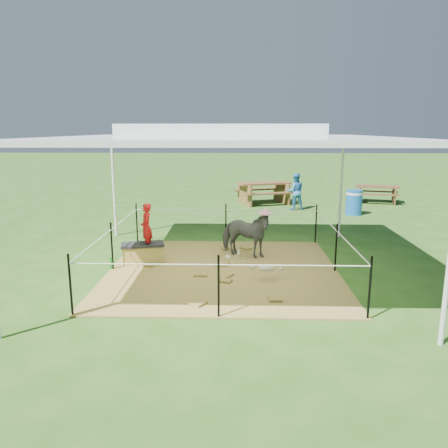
{
  "coord_description": "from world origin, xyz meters",
  "views": [
    {
      "loc": [
        0.26,
        -8.44,
        2.82
      ],
      "look_at": [
        0.0,
        0.6,
        0.85
      ],
      "focal_mm": 35.0,
      "sensor_mm": 36.0,
      "label": 1
    }
  ],
  "objects_px": {
    "straw_bale": "(143,254)",
    "picnic_table_far": "(377,194)",
    "pony": "(245,234)",
    "foal": "(266,267)",
    "distant_person": "(295,191)",
    "green_bottle": "(112,263)",
    "trash_barrel": "(354,203)",
    "woman": "(146,223)",
    "picnic_table_near": "(263,193)"
  },
  "relations": [
    {
      "from": "green_bottle",
      "to": "trash_barrel",
      "type": "distance_m",
      "value": 8.91
    },
    {
      "from": "pony",
      "to": "trash_barrel",
      "type": "distance_m",
      "value": 6.39
    },
    {
      "from": "green_bottle",
      "to": "straw_bale",
      "type": "bearing_deg",
      "value": 39.29
    },
    {
      "from": "green_bottle",
      "to": "picnic_table_near",
      "type": "xyz_separation_m",
      "value": [
        3.58,
        8.28,
        0.27
      ]
    },
    {
      "from": "pony",
      "to": "green_bottle",
      "type": "bearing_deg",
      "value": 133.6
    },
    {
      "from": "straw_bale",
      "to": "green_bottle",
      "type": "bearing_deg",
      "value": -140.71
    },
    {
      "from": "woman",
      "to": "green_bottle",
      "type": "bearing_deg",
      "value": -69.28
    },
    {
      "from": "woman",
      "to": "picnic_table_near",
      "type": "height_order",
      "value": "woman"
    },
    {
      "from": "picnic_table_near",
      "to": "distant_person",
      "type": "relative_size",
      "value": 1.53
    },
    {
      "from": "trash_barrel",
      "to": "picnic_table_near",
      "type": "relative_size",
      "value": 0.42
    },
    {
      "from": "straw_bale",
      "to": "picnic_table_far",
      "type": "xyz_separation_m",
      "value": [
        7.5,
        8.18,
        0.12
      ]
    },
    {
      "from": "woman",
      "to": "trash_barrel",
      "type": "bearing_deg",
      "value": 120.15
    },
    {
      "from": "picnic_table_far",
      "to": "pony",
      "type": "bearing_deg",
      "value": -110.22
    },
    {
      "from": "trash_barrel",
      "to": "picnic_table_near",
      "type": "xyz_separation_m",
      "value": [
        -2.9,
        2.17,
        -0.0
      ]
    },
    {
      "from": "straw_bale",
      "to": "picnic_table_near",
      "type": "xyz_separation_m",
      "value": [
        3.03,
        7.83,
        0.2
      ]
    },
    {
      "from": "pony",
      "to": "distant_person",
      "type": "bearing_deg",
      "value": 7.16
    },
    {
      "from": "straw_bale",
      "to": "distant_person",
      "type": "xyz_separation_m",
      "value": [
        4.09,
        6.6,
        0.44
      ]
    },
    {
      "from": "green_bottle",
      "to": "foal",
      "type": "height_order",
      "value": "foal"
    },
    {
      "from": "picnic_table_far",
      "to": "trash_barrel",
      "type": "bearing_deg",
      "value": -107.33
    },
    {
      "from": "straw_bale",
      "to": "picnic_table_near",
      "type": "height_order",
      "value": "picnic_table_near"
    },
    {
      "from": "foal",
      "to": "straw_bale",
      "type": "bearing_deg",
      "value": 158.16
    },
    {
      "from": "pony",
      "to": "woman",
      "type": "bearing_deg",
      "value": 127.88
    },
    {
      "from": "foal",
      "to": "picnic_table_far",
      "type": "distance_m",
      "value": 10.43
    },
    {
      "from": "picnic_table_far",
      "to": "picnic_table_near",
      "type": "bearing_deg",
      "value": -160.96
    },
    {
      "from": "woman",
      "to": "foal",
      "type": "distance_m",
      "value": 2.73
    },
    {
      "from": "straw_bale",
      "to": "trash_barrel",
      "type": "xyz_separation_m",
      "value": [
        5.93,
        5.66,
        0.2
      ]
    },
    {
      "from": "pony",
      "to": "foal",
      "type": "bearing_deg",
      "value": -141.18
    },
    {
      "from": "straw_bale",
      "to": "picnic_table_far",
      "type": "height_order",
      "value": "picnic_table_far"
    },
    {
      "from": "trash_barrel",
      "to": "pony",
      "type": "bearing_deg",
      "value": -126.01
    },
    {
      "from": "pony",
      "to": "foal",
      "type": "relative_size",
      "value": 1.39
    },
    {
      "from": "trash_barrel",
      "to": "picnic_table_far",
      "type": "xyz_separation_m",
      "value": [
        1.56,
        2.53,
        -0.08
      ]
    },
    {
      "from": "green_bottle",
      "to": "picnic_table_far",
      "type": "height_order",
      "value": "picnic_table_far"
    },
    {
      "from": "straw_bale",
      "to": "distant_person",
      "type": "height_order",
      "value": "distant_person"
    },
    {
      "from": "woman",
      "to": "trash_barrel",
      "type": "xyz_separation_m",
      "value": [
        5.83,
        5.66,
        -0.49
      ]
    },
    {
      "from": "foal",
      "to": "picnic_table_far",
      "type": "relative_size",
      "value": 0.55
    },
    {
      "from": "pony",
      "to": "picnic_table_near",
      "type": "distance_m",
      "value": 7.38
    },
    {
      "from": "woman",
      "to": "green_bottle",
      "type": "distance_m",
      "value": 1.09
    },
    {
      "from": "trash_barrel",
      "to": "picnic_table_far",
      "type": "bearing_deg",
      "value": 58.23
    },
    {
      "from": "straw_bale",
      "to": "trash_barrel",
      "type": "bearing_deg",
      "value": 43.64
    },
    {
      "from": "green_bottle",
      "to": "distant_person",
      "type": "xyz_separation_m",
      "value": [
        4.64,
        7.05,
        0.5
      ]
    },
    {
      "from": "pony",
      "to": "foal",
      "type": "height_order",
      "value": "pony"
    },
    {
      "from": "pony",
      "to": "distant_person",
      "type": "height_order",
      "value": "distant_person"
    },
    {
      "from": "green_bottle",
      "to": "trash_barrel",
      "type": "height_order",
      "value": "trash_barrel"
    },
    {
      "from": "pony",
      "to": "picnic_table_far",
      "type": "xyz_separation_m",
      "value": [
        5.32,
        7.69,
        -0.21
      ]
    },
    {
      "from": "green_bottle",
      "to": "distant_person",
      "type": "bearing_deg",
      "value": 56.64
    },
    {
      "from": "woman",
      "to": "picnic_table_near",
      "type": "distance_m",
      "value": 8.37
    },
    {
      "from": "straw_bale",
      "to": "picnic_table_far",
      "type": "distance_m",
      "value": 11.1
    },
    {
      "from": "foal",
      "to": "picnic_table_far",
      "type": "height_order",
      "value": "picnic_table_far"
    },
    {
      "from": "straw_bale",
      "to": "woman",
      "type": "xyz_separation_m",
      "value": [
        0.1,
        0.0,
        0.69
      ]
    },
    {
      "from": "picnic_table_near",
      "to": "trash_barrel",
      "type": "bearing_deg",
      "value": -56.34
    }
  ]
}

